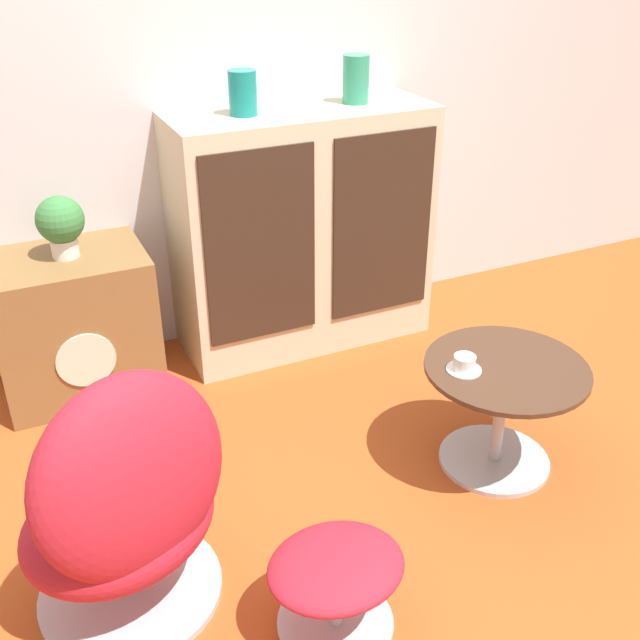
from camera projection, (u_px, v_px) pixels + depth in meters
ground_plane at (386, 544)px, 2.48m from camera, size 12.00×12.00×0.00m
wall_back at (207, 56)px, 3.16m from camera, size 6.40×0.06×2.60m
sideboard at (303, 230)px, 3.43m from camera, size 1.16×0.46×1.10m
tv_console at (75, 324)px, 3.16m from camera, size 0.64×0.47×0.62m
egg_chair at (126, 503)px, 2.08m from camera, size 0.74×0.71×0.83m
ottoman at (336, 577)px, 2.10m from camera, size 0.40×0.34×0.28m
coffee_table at (502, 403)px, 2.72m from camera, size 0.58×0.58×0.43m
vase_leftmost at (243, 93)px, 3.03m from camera, size 0.12×0.12×0.18m
vase_inner_left at (356, 79)px, 3.22m from camera, size 0.12×0.12×0.20m
potted_plant at (61, 223)px, 2.95m from camera, size 0.19×0.19×0.25m
teacup at (464, 365)px, 2.60m from camera, size 0.12×0.12×0.06m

